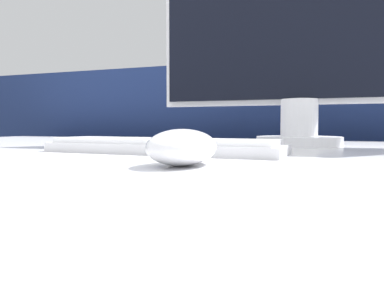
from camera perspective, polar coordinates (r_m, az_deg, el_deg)
The scene contains 4 objects.
partition_panel at distance 1.32m, azimuth 15.06°, elevation -10.19°, with size 5.00×0.03×1.03m.
computer_mouse_near at distance 0.43m, azimuth -1.52°, elevation -0.49°, with size 0.08×0.11×0.04m.
keyboard at distance 0.62m, azimuth -4.49°, elevation -0.29°, with size 0.40×0.12×0.02m.
monitor at distance 0.88m, azimuth 16.22°, elevation 16.36°, with size 0.64×0.18×0.48m.
Camera 1 is at (0.13, -0.54, 0.81)m, focal length 35.00 mm.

